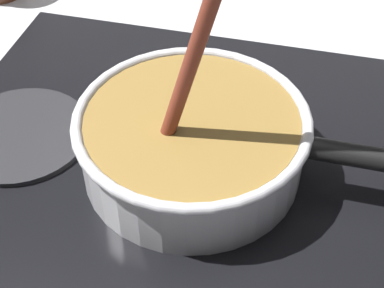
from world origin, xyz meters
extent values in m
cube|color=#B7B7BC|center=(0.00, 0.00, -0.02)|extent=(2.40, 1.60, 0.04)
cube|color=black|center=(0.06, 0.14, 0.01)|extent=(0.56, 0.48, 0.01)
torus|color=#592D0C|center=(0.06, 0.14, 0.02)|extent=(0.20, 0.20, 0.01)
cylinder|color=#262628|center=(-0.13, 0.14, 0.01)|extent=(0.15, 0.15, 0.01)
cylinder|color=silver|center=(0.06, 0.14, 0.05)|extent=(0.22, 0.22, 0.07)
cylinder|color=olive|center=(0.06, 0.14, 0.05)|extent=(0.21, 0.21, 0.06)
torus|color=silver|center=(0.06, 0.14, 0.08)|extent=(0.23, 0.23, 0.01)
cylinder|color=#EDD88C|center=(0.06, 0.12, 0.07)|extent=(0.03, 0.03, 0.01)
cylinder|color=#E5CC7A|center=(0.01, 0.18, 0.07)|extent=(0.03, 0.03, 0.01)
cylinder|color=#EDD88C|center=(0.06, 0.19, 0.07)|extent=(0.03, 0.03, 0.01)
cylinder|color=#E5CC7A|center=(0.00, 0.08, 0.07)|extent=(0.03, 0.03, 0.01)
cylinder|color=maroon|center=(0.07, 0.12, 0.19)|extent=(0.08, 0.03, 0.26)
cube|color=brown|center=(0.04, 0.11, 0.06)|extent=(0.05, 0.04, 0.01)
camera|label=1|loc=(0.16, -0.26, 0.44)|focal=53.56mm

